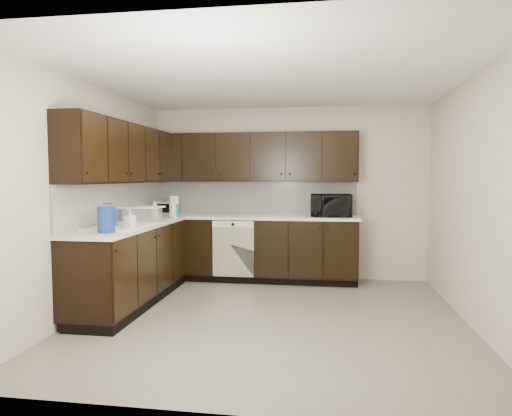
% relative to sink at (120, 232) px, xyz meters
% --- Properties ---
extents(floor, '(4.00, 4.00, 0.00)m').
position_rel_sink_xyz_m(floor, '(1.68, 0.01, -0.88)').
color(floor, gray).
rests_on(floor, ground).
extents(ceiling, '(4.00, 4.00, 0.00)m').
position_rel_sink_xyz_m(ceiling, '(1.68, 0.01, 1.62)').
color(ceiling, white).
rests_on(ceiling, wall_back).
extents(wall_back, '(4.00, 0.02, 2.50)m').
position_rel_sink_xyz_m(wall_back, '(1.68, 2.01, 0.37)').
color(wall_back, beige).
rests_on(wall_back, floor).
extents(wall_left, '(0.02, 4.00, 2.50)m').
position_rel_sink_xyz_m(wall_left, '(-0.32, 0.01, 0.37)').
color(wall_left, beige).
rests_on(wall_left, floor).
extents(wall_right, '(0.02, 4.00, 2.50)m').
position_rel_sink_xyz_m(wall_right, '(3.68, 0.01, 0.37)').
color(wall_right, beige).
rests_on(wall_right, floor).
extents(wall_front, '(4.00, 0.02, 2.50)m').
position_rel_sink_xyz_m(wall_front, '(1.68, -1.99, 0.37)').
color(wall_front, beige).
rests_on(wall_front, floor).
extents(lower_cabinets, '(3.00, 2.80, 0.90)m').
position_rel_sink_xyz_m(lower_cabinets, '(0.67, 1.12, -0.47)').
color(lower_cabinets, black).
rests_on(lower_cabinets, floor).
extents(countertop, '(3.03, 2.83, 0.04)m').
position_rel_sink_xyz_m(countertop, '(0.67, 1.12, 0.04)').
color(countertop, silver).
rests_on(countertop, lower_cabinets).
extents(backsplash, '(3.00, 2.80, 0.48)m').
position_rel_sink_xyz_m(backsplash, '(0.46, 1.33, 0.30)').
color(backsplash, silver).
rests_on(backsplash, countertop).
extents(upper_cabinets, '(3.00, 2.80, 0.70)m').
position_rel_sink_xyz_m(upper_cabinets, '(0.58, 1.22, 0.89)').
color(upper_cabinets, black).
rests_on(upper_cabinets, wall_back).
extents(dishwasher, '(0.58, 0.04, 0.78)m').
position_rel_sink_xyz_m(dishwasher, '(0.98, 1.42, -0.33)').
color(dishwasher, beige).
rests_on(dishwasher, lower_cabinets).
extents(sink, '(0.54, 0.82, 0.42)m').
position_rel_sink_xyz_m(sink, '(0.00, 0.00, 0.00)').
color(sink, beige).
rests_on(sink, countertop).
extents(microwave, '(0.57, 0.39, 0.31)m').
position_rel_sink_xyz_m(microwave, '(2.31, 1.70, 0.21)').
color(microwave, black).
rests_on(microwave, countertop).
extents(soap_bottle_a, '(0.12, 0.12, 0.20)m').
position_rel_sink_xyz_m(soap_bottle_a, '(0.16, -0.08, 0.16)').
color(soap_bottle_a, gray).
rests_on(soap_bottle_a, countertop).
extents(soap_bottle_b, '(0.11, 0.11, 0.25)m').
position_rel_sink_xyz_m(soap_bottle_b, '(-0.08, 1.23, 0.18)').
color(soap_bottle_b, gray).
rests_on(soap_bottle_b, countertop).
extents(toaster_oven, '(0.33, 0.26, 0.19)m').
position_rel_sink_xyz_m(toaster_oven, '(-0.07, 1.71, 0.16)').
color(toaster_oven, silver).
rests_on(toaster_oven, countertop).
extents(storage_bin, '(0.53, 0.44, 0.18)m').
position_rel_sink_xyz_m(storage_bin, '(0.00, 0.64, 0.15)').
color(storage_bin, silver).
rests_on(storage_bin, countertop).
extents(blue_pitcher, '(0.22, 0.22, 0.26)m').
position_rel_sink_xyz_m(blue_pitcher, '(0.08, -0.48, 0.19)').
color(blue_pitcher, navy).
rests_on(blue_pitcher, countertop).
extents(teal_tumbler, '(0.10, 0.10, 0.17)m').
position_rel_sink_xyz_m(teal_tumbler, '(0.19, 1.35, 0.15)').
color(teal_tumbler, '#0B7D82').
rests_on(teal_tumbler, countertop).
extents(paper_towel_roll, '(0.17, 0.17, 0.28)m').
position_rel_sink_xyz_m(paper_towel_roll, '(0.16, 1.36, 0.20)').
color(paper_towel_roll, silver).
rests_on(paper_towel_roll, countertop).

